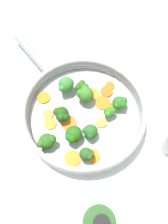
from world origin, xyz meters
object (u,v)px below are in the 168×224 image
Objects in this scene: carrot_slice_10 at (93,94)px; carrot_slice_3 at (50,124)px; oil_bottle at (97,221)px; carrot_slice_11 at (73,158)px; carrot_slice_12 at (48,114)px; carrot_slice_4 at (108,107)px; carrot_slice_5 at (103,104)px; broccoli_floret_2 at (87,154)px; broccoli_floret_8 at (110,112)px; broccoli_floret_9 at (90,132)px; carrot_slice_2 at (44,98)px; broccoli_floret_4 at (73,135)px; carrot_slice_6 at (68,122)px; carrot_slice_0 at (101,123)px; broccoli_floret_7 at (65,85)px; carrot_slice_7 at (107,92)px; broccoli_floret_3 at (85,94)px; carrot_slice_1 at (93,156)px; broccoli_floret_0 at (62,114)px; broccoli_floret_5 at (120,103)px; carrot_slice_8 at (60,111)px; broccoli_floret_1 at (82,87)px; skillet at (84,115)px; broccoli_floret_6 at (47,141)px; carrot_slice_9 at (110,86)px.

carrot_slice_3 is at bearing 95.91° from carrot_slice_10.
oil_bottle reaches higher than carrot_slice_10.
carrot_slice_11 is 0.15m from carrot_slice_12.
oil_bottle reaches higher than carrot_slice_12.
carrot_slice_4 and carrot_slice_10 have the same top height.
broccoli_floret_2 is at bearing 129.62° from carrot_slice_5.
carrot_slice_12 is at bearing 56.21° from broccoli_floret_8.
carrot_slice_3 is 0.29m from oil_bottle.
carrot_slice_12 is 0.69× the size of broccoli_floret_9.
broccoli_floret_4 is (-0.16, -0.01, 0.03)m from carrot_slice_2.
oil_bottle reaches higher than broccoli_floret_2.
carrot_slice_6 is at bearing 87.60° from carrot_slice_5.
carrot_slice_0 is at bearing -70.85° from carrot_slice_11.
carrot_slice_7 is at bearing -125.02° from broccoli_floret_7.
carrot_slice_2 is 0.18m from carrot_slice_5.
broccoli_floret_9 reaches higher than carrot_slice_3.
carrot_slice_3 is 0.64× the size of broccoli_floret_3.
carrot_slice_1 is 0.03m from broccoli_floret_2.
carrot_slice_1 is 0.21m from carrot_slice_7.
broccoli_floret_5 is at bearing -110.70° from broccoli_floret_0.
broccoli_floret_4 reaches higher than carrot_slice_7.
carrot_slice_0 is at bearing -92.69° from broccoli_floret_4.
broccoli_floret_9 is at bearing 142.90° from carrot_slice_10.
broccoli_floret_2 is (-0.11, 0.01, 0.03)m from carrot_slice_6.
carrot_slice_2 is at bearing 8.86° from broccoli_floret_0.
broccoli_floret_0 is (0.02, 0.01, 0.02)m from carrot_slice_6.
carrot_slice_5 is 0.17m from broccoli_floret_2.
carrot_slice_11 and carrot_slice_12 have the same top height.
broccoli_floret_4 is (-0.07, 0.01, 0.00)m from broccoli_floret_0.
broccoli_floret_4 is (0.00, 0.09, 0.03)m from carrot_slice_0.
carrot_slice_2 is 0.23m from broccoli_floret_2.
carrot_slice_10 is (0.09, -0.03, -0.00)m from carrot_slice_0.
broccoli_floret_5 is (-0.03, -0.03, 0.02)m from carrot_slice_5.
carrot_slice_8 is (0.02, 0.16, -0.00)m from carrot_slice_7.
broccoli_floret_7 is at bearing 37.57° from broccoli_floret_5.
broccoli_floret_7 is (0.03, 0.04, 0.01)m from broccoli_floret_1.
broccoli_floret_1 is 1.07× the size of broccoli_floret_8.
carrot_slice_6 is 0.12m from broccoli_floret_1.
broccoli_floret_4 is (-0.05, 0.07, 0.04)m from skillet.
carrot_slice_0 is at bearing 178.34° from broccoli_floret_3.
broccoli_floret_6 is at bearing 101.84° from carrot_slice_7.
carrot_slice_10 is (-0.00, -0.11, -0.00)m from carrot_slice_8.
carrot_slice_2 is at bearing 31.47° from carrot_slice_0.
carrot_slice_1 is 0.23m from carrot_slice_9.
carrot_slice_6 reaches higher than carrot_slice_4.
broccoli_floret_5 is (-0.11, -0.06, 0.00)m from broccoli_floret_1.
carrot_slice_4 is at bearing -114.59° from carrot_slice_12.
broccoli_floret_0 is at bearing 99.45° from broccoli_floret_3.
carrot_slice_11 is 0.99× the size of broccoli_floret_9.
broccoli_floret_5 is (0.08, -0.15, 0.02)m from carrot_slice_1.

